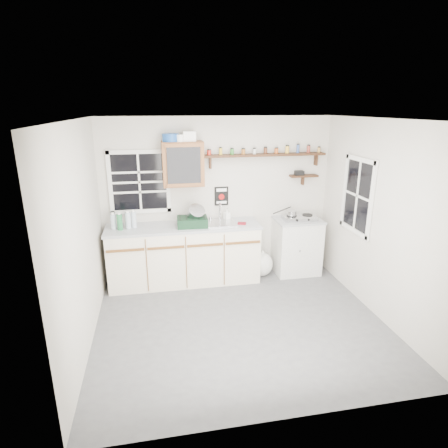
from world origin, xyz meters
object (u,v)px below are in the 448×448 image
object	(u,v)px
upper_cabinet	(183,164)
main_cabinet	(184,254)
right_cabinet	(297,246)
spice_shelf	(265,154)
dish_rack	(193,219)
hotplate	(299,217)

from	to	relation	value
upper_cabinet	main_cabinet	bearing A→B (deg)	-103.68
right_cabinet	spice_shelf	distance (m)	1.57
dish_rack	main_cabinet	bearing A→B (deg)	165.74
spice_shelf	dish_rack	size ratio (longest dim) A/B	4.13
right_cabinet	dish_rack	xyz separation A→B (m)	(-1.69, -0.07, 0.57)
main_cabinet	dish_rack	bearing A→B (deg)	-16.97
hotplate	dish_rack	bearing A→B (deg)	-175.36
upper_cabinet	hotplate	bearing A→B (deg)	-4.37
spice_shelf	right_cabinet	bearing A→B (deg)	-19.69
main_cabinet	right_cabinet	size ratio (longest dim) A/B	2.54
hotplate	right_cabinet	bearing A→B (deg)	121.25
spice_shelf	upper_cabinet	bearing A→B (deg)	-176.89
upper_cabinet	dish_rack	world-z (taller)	upper_cabinet
main_cabinet	dish_rack	xyz separation A→B (m)	(0.15, -0.04, 0.57)
hotplate	upper_cabinet	bearing A→B (deg)	178.58
main_cabinet	upper_cabinet	world-z (taller)	upper_cabinet
main_cabinet	upper_cabinet	bearing A→B (deg)	76.32
upper_cabinet	dish_rack	bearing A→B (deg)	-59.25
dish_rack	hotplate	bearing A→B (deg)	4.40
dish_rack	spice_shelf	bearing A→B (deg)	15.21
spice_shelf	hotplate	size ratio (longest dim) A/B	3.50
right_cabinet	upper_cabinet	world-z (taller)	upper_cabinet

